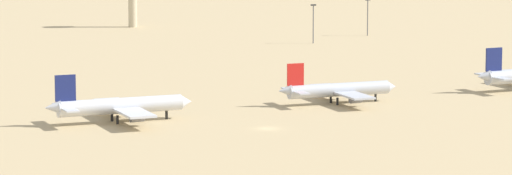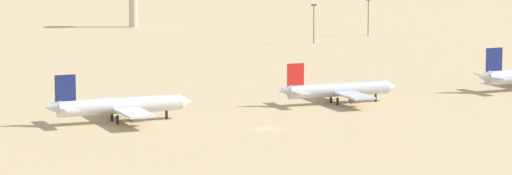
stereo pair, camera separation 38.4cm
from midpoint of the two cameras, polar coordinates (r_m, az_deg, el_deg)
ground at (r=301.02m, az=0.50°, el=-1.67°), size 4000.00×4000.00×0.00m
parked_jet_navy_3 at (r=309.83m, az=-5.53°, el=-0.75°), size 33.56×28.07×11.12m
parked_jet_red_4 at (r=335.43m, az=3.35°, el=-0.10°), size 30.69×25.67×10.17m
light_pole_mid at (r=464.10m, az=2.38°, el=2.73°), size 1.80×0.50×12.91m
light_pole_east at (r=489.20m, az=4.58°, el=2.98°), size 1.80×0.50×12.73m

